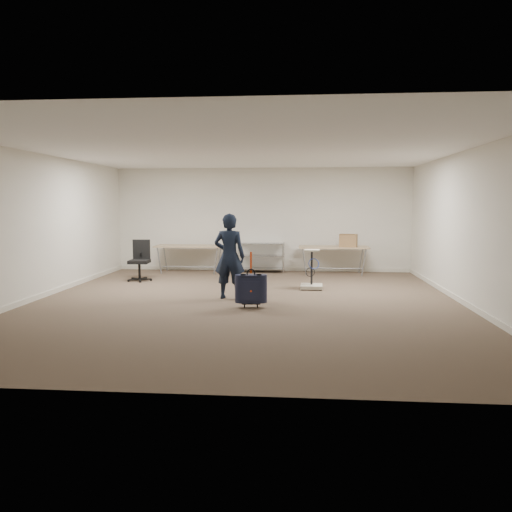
{
  "coord_description": "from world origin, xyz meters",
  "views": [
    {
      "loc": [
        0.99,
        -9.08,
        1.84
      ],
      "look_at": [
        0.19,
        0.3,
        0.85
      ],
      "focal_mm": 35.0,
      "sensor_mm": 36.0,
      "label": 1
    }
  ],
  "objects": [
    {
      "name": "office_chair",
      "position": [
        -2.79,
        2.46,
        0.29
      ],
      "size": [
        0.59,
        0.59,
        0.97
      ],
      "color": "black",
      "rests_on": "ground"
    },
    {
      "name": "suitcase",
      "position": [
        0.16,
        -0.43,
        0.34
      ],
      "size": [
        0.38,
        0.24,
        0.99
      ],
      "color": "#161E31",
      "rests_on": "ground"
    },
    {
      "name": "folding_table_left",
      "position": [
        -1.9,
        3.95,
        0.68
      ],
      "size": [
        1.8,
        0.75,
        0.73
      ],
      "color": "tan",
      "rests_on": "ground"
    },
    {
      "name": "folding_table_right",
      "position": [
        1.9,
        3.95,
        0.68
      ],
      "size": [
        1.8,
        0.75,
        0.73
      ],
      "color": "tan",
      "rests_on": "ground"
    },
    {
      "name": "person",
      "position": [
        -0.33,
        0.39,
        0.83
      ],
      "size": [
        0.64,
        0.45,
        1.65
      ],
      "primitive_type": "imported",
      "rotation": [
        0.0,
        0.0,
        3.04
      ],
      "color": "black",
      "rests_on": "ground"
    },
    {
      "name": "ground",
      "position": [
        0.0,
        0.0,
        0.0
      ],
      "size": [
        9.0,
        9.0,
        0.0
      ],
      "primitive_type": "plane",
      "color": "#46342B",
      "rests_on": "ground"
    },
    {
      "name": "room_shell",
      "position": [
        0.0,
        1.38,
        0.05
      ],
      "size": [
        8.0,
        9.0,
        9.0
      ],
      "color": "white",
      "rests_on": "ground"
    },
    {
      "name": "wire_shelf",
      "position": [
        0.0,
        4.2,
        0.44
      ],
      "size": [
        1.22,
        0.47,
        0.8
      ],
      "color": "#B8BABF",
      "rests_on": "ground"
    },
    {
      "name": "equipment_cart",
      "position": [
        1.28,
        1.62,
        0.22
      ],
      "size": [
        0.48,
        0.48,
        0.86
      ],
      "color": "beige",
      "rests_on": "ground"
    },
    {
      "name": "cardboard_box",
      "position": [
        2.27,
        3.86,
        0.89
      ],
      "size": [
        0.5,
        0.41,
        0.33
      ],
      "primitive_type": "cube",
      "rotation": [
        0.0,
        0.0,
        -0.22
      ],
      "color": "olive",
      "rests_on": "folding_table_right"
    }
  ]
}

